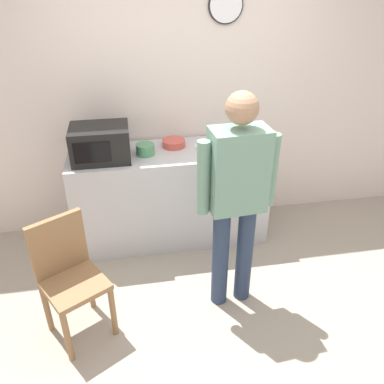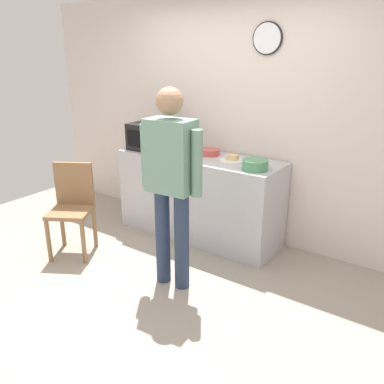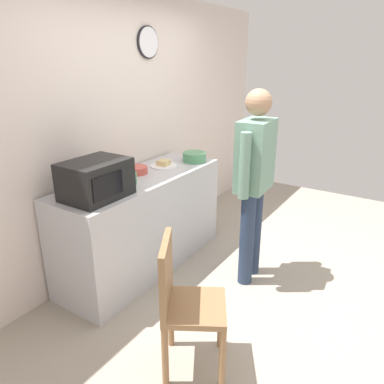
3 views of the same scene
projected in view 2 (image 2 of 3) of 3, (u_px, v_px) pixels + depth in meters
ground_plane at (142, 289)px, 3.57m from camera, size 6.00×6.00×0.00m
back_wall at (236, 119)px, 4.37m from camera, size 5.40×0.13×2.60m
kitchen_counter at (199, 197)px, 4.47m from camera, size 1.84×0.62×0.94m
microwave at (153, 137)px, 4.54m from camera, size 0.50×0.39×0.30m
sandwich_plate at (232, 159)px, 4.12m from camera, size 0.27×0.27×0.06m
salad_bowl at (255, 165)px, 3.80m from camera, size 0.25×0.25×0.10m
cereal_bowl at (182, 149)px, 4.39m from camera, size 0.17×0.17×0.10m
mixing_bowl at (210, 152)px, 4.35m from camera, size 0.22×0.22×0.07m
fork_utensil at (190, 151)px, 4.49m from camera, size 0.14×0.13×0.01m
spoon_utensil at (196, 151)px, 4.53m from camera, size 0.07×0.17×0.01m
person_standing at (171, 176)px, 3.33m from camera, size 0.59×0.27×1.75m
wooden_chair at (72, 204)px, 4.10m from camera, size 0.55×0.55×0.94m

